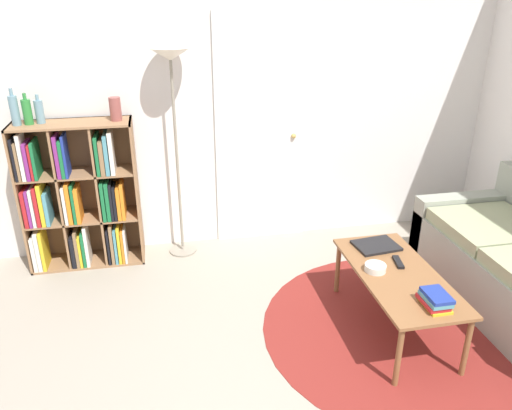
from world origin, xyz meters
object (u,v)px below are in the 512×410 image
object	(u,v)px
floor_lamp	(172,78)
bottle_middle	(27,112)
vase_on_shelf	(115,109)
bookshelf	(78,199)
coffee_table	(397,279)
bottle_right	(39,111)
bowl	(375,268)
bottle_left	(14,110)
laptop	(376,246)

from	to	relation	value
floor_lamp	bottle_middle	bearing A→B (deg)	-179.83
vase_on_shelf	bookshelf	bearing A→B (deg)	-179.35
coffee_table	bottle_right	xyz separation A→B (m)	(-2.41, 1.45, 0.93)
bowl	bottle_left	world-z (taller)	bottle_left
coffee_table	bottle_left	xyz separation A→B (m)	(-2.58, 1.41, 0.96)
floor_lamp	laptop	distance (m)	2.05
coffee_table	laptop	bearing A→B (deg)	88.71
bottle_middle	bottle_right	size ratio (longest dim) A/B	1.08
bottle_left	laptop	bearing A→B (deg)	-21.70
bottle_right	vase_on_shelf	world-z (taller)	bottle_right
floor_lamp	coffee_table	bearing A→B (deg)	-46.09
bookshelf	vase_on_shelf	xyz separation A→B (m)	(0.38, 0.00, 0.74)
floor_lamp	bottle_middle	xyz separation A→B (m)	(-1.12, -0.00, -0.21)
bottle_right	coffee_table	bearing A→B (deg)	-30.99
bottle_right	floor_lamp	bearing A→B (deg)	-0.94
laptop	bowl	xyz separation A→B (m)	(-0.15, -0.32, 0.01)
bookshelf	bottle_right	world-z (taller)	bottle_right
bottle_left	vase_on_shelf	distance (m)	0.74
coffee_table	bottle_middle	xyz separation A→B (m)	(-2.49, 1.43, 0.94)
coffee_table	bowl	bearing A→B (deg)	156.49
bowl	floor_lamp	bearing A→B (deg)	132.08
vase_on_shelf	coffee_table	bearing A→B (deg)	-37.78
bookshelf	laptop	bearing A→B (deg)	-24.94
coffee_table	bottle_left	distance (m)	3.09
bookshelf	coffee_table	xyz separation A→B (m)	(2.22, -1.42, -0.19)
bookshelf	coffee_table	bearing A→B (deg)	-32.58
bottle_left	bowl	bearing A→B (deg)	-28.99
coffee_table	bookshelf	bearing A→B (deg)	147.42
floor_lamp	coffee_table	size ratio (longest dim) A/B	1.60
bookshelf	bottle_middle	distance (m)	0.80
bowl	bottle_right	size ratio (longest dim) A/B	0.65
floor_lamp	bottle_left	xyz separation A→B (m)	(-1.20, -0.02, -0.20)
coffee_table	bowl	xyz separation A→B (m)	(-0.14, 0.06, 0.07)
bottle_left	bottle_right	bearing A→B (deg)	11.51
bottle_left	coffee_table	bearing A→B (deg)	-28.70
laptop	bottle_left	xyz separation A→B (m)	(-2.59, 1.03, 0.90)
laptop	bowl	world-z (taller)	bowl
bottle_right	bottle_left	bearing A→B (deg)	-168.49
laptop	bottle_right	world-z (taller)	bottle_right
bottle_middle	laptop	bearing A→B (deg)	-22.65
bookshelf	vase_on_shelf	world-z (taller)	vase_on_shelf
bottle_middle	bookshelf	bearing A→B (deg)	-1.77
floor_lamp	coffee_table	distance (m)	2.29
bookshelf	bottle_middle	world-z (taller)	bottle_middle
vase_on_shelf	bottle_left	bearing A→B (deg)	-179.21
bowl	bottle_left	size ratio (longest dim) A/B	0.51
floor_lamp	bowl	world-z (taller)	floor_lamp
coffee_table	bottle_right	world-z (taller)	bottle_right
bottle_middle	vase_on_shelf	xyz separation A→B (m)	(0.66, -0.00, -0.01)
bookshelf	bottle_left	distance (m)	0.85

